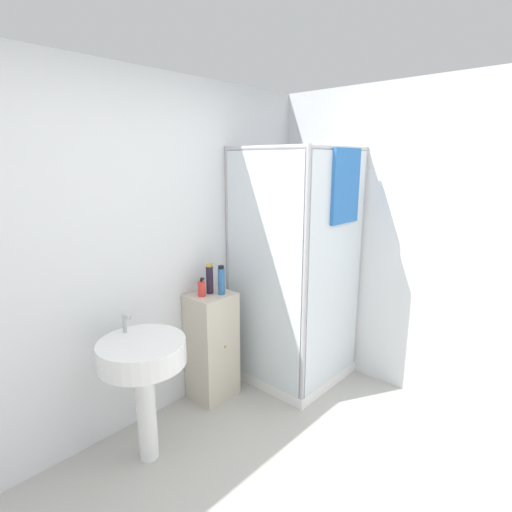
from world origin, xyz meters
The scene contains 8 objects.
wall_back centered at (0.00, 1.70, 1.25)m, with size 6.40×0.06×2.50m, color silver.
wall_right centered at (1.70, 0.00, 1.25)m, with size 0.06×6.40×2.50m, color silver.
shower_enclosure centered at (1.20, 1.17, 0.58)m, with size 0.84×0.87×2.01m.
vanity_cabinet centered at (0.52, 1.51, 0.44)m, with size 0.34×0.32×0.88m.
sink centered at (-0.24, 1.29, 0.67)m, with size 0.54×0.54×0.96m.
soap_dispenser centered at (0.44, 1.53, 0.94)m, with size 0.06×0.06×0.15m.
shampoo_bottle_tall_black centered at (0.53, 1.53, 1.00)m, with size 0.06×0.06×0.24m.
shampoo_bottle_blue centered at (0.58, 1.45, 1.00)m, with size 0.05×0.05×0.23m.
Camera 1 is at (-1.43, -0.75, 1.90)m, focal length 28.00 mm.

